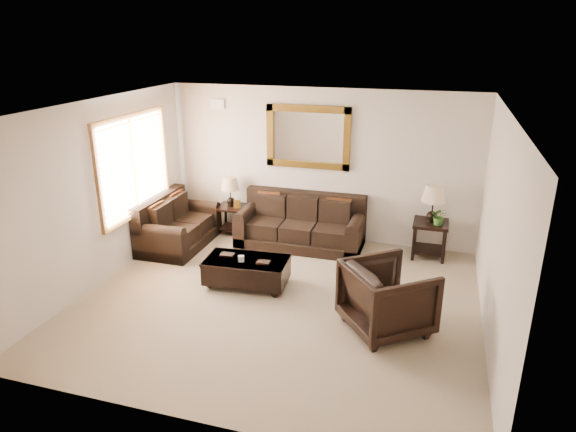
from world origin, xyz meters
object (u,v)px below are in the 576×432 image
(end_table_left, at_px, (231,197))
(armchair, at_px, (388,295))
(coffee_table, at_px, (247,269))
(loveseat, at_px, (176,228))
(end_table_right, at_px, (432,211))
(sofa, at_px, (301,227))

(end_table_left, relative_size, armchair, 1.10)
(coffee_table, xyz_separation_m, armchair, (2.13, -0.62, 0.23))
(coffee_table, relative_size, armchair, 1.29)
(loveseat, height_order, armchair, armchair)
(end_table_right, height_order, coffee_table, end_table_right)
(end_table_left, bearing_deg, loveseat, -131.42)
(end_table_left, xyz_separation_m, armchair, (3.16, -2.50, -0.22))
(loveseat, height_order, end_table_left, end_table_left)
(loveseat, xyz_separation_m, coffee_table, (1.74, -1.07, -0.06))
(sofa, height_order, coffee_table, sofa)
(end_table_left, xyz_separation_m, end_table_right, (3.59, -0.04, 0.10))
(loveseat, distance_m, end_table_right, 4.40)
(end_table_right, bearing_deg, end_table_left, 179.43)
(sofa, relative_size, loveseat, 1.39)
(loveseat, bearing_deg, sofa, -72.45)
(loveseat, xyz_separation_m, end_table_right, (4.30, 0.77, 0.49))
(loveseat, relative_size, coffee_table, 1.23)
(end_table_left, xyz_separation_m, coffee_table, (1.03, -1.88, -0.45))
(end_table_right, relative_size, coffee_table, 0.98)
(loveseat, bearing_deg, armchair, -113.64)
(sofa, height_order, armchair, armchair)
(end_table_left, distance_m, coffee_table, 2.19)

